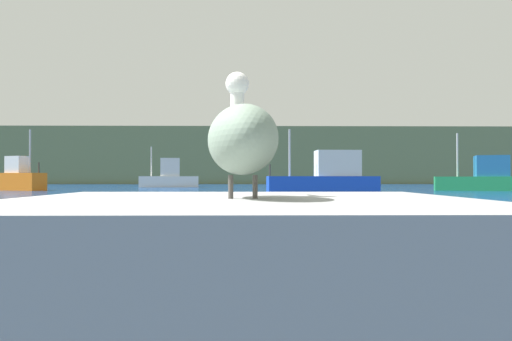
% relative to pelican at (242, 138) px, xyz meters
% --- Properties ---
extents(ground_plane, '(260.00, 260.00, 0.00)m').
position_rel_pelican_xyz_m(ground_plane, '(-1.30, 0.83, -1.13)').
color(ground_plane, navy).
extents(hillside_backdrop, '(140.00, 15.92, 7.67)m').
position_rel_pelican_xyz_m(hillside_backdrop, '(-1.30, 71.24, 2.70)').
color(hillside_backdrop, '#6B7A51').
rests_on(hillside_backdrop, ground).
extents(pier_dock, '(2.73, 2.66, 0.78)m').
position_rel_pelican_xyz_m(pier_dock, '(0.00, -0.02, -0.75)').
color(pier_dock, '#969696').
rests_on(pier_dock, ground).
extents(pelican, '(0.51, 1.27, 0.82)m').
position_rel_pelican_xyz_m(pelican, '(0.00, 0.00, 0.00)').
color(pelican, gray).
rests_on(pelican, pier_dock).
extents(fishing_boat_blue, '(6.57, 2.08, 3.73)m').
position_rel_pelican_xyz_m(fishing_boat_blue, '(4.76, 26.71, -0.22)').
color(fishing_boat_blue, blue).
rests_on(fishing_boat_blue, ground).
extents(fishing_boat_white, '(5.43, 2.32, 3.68)m').
position_rel_pelican_xyz_m(fishing_boat_white, '(-7.07, 42.82, -0.23)').
color(fishing_boat_white, white).
rests_on(fishing_boat_white, ground).
extents(fishing_boat_green, '(7.73, 4.33, 3.91)m').
position_rel_pelican_xyz_m(fishing_boat_green, '(16.45, 30.41, -0.36)').
color(fishing_boat_green, '#1E8C4C').
rests_on(fishing_boat_green, ground).
extents(fishing_boat_orange, '(4.74, 3.21, 4.12)m').
position_rel_pelican_xyz_m(fishing_boat_orange, '(-15.84, 31.75, -0.31)').
color(fishing_boat_orange, orange).
rests_on(fishing_boat_orange, ground).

